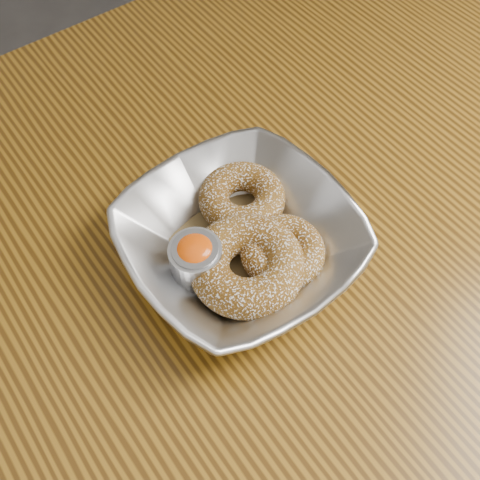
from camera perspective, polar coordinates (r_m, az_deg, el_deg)
ground_plane at (r=1.31m, az=-3.14°, el=-18.17°), size 4.00×4.00×0.00m
table at (r=0.70m, az=-5.60°, el=-4.42°), size 1.20×0.80×0.75m
serving_bowl at (r=0.57m, az=-0.00°, el=-0.07°), size 0.23×0.23×0.06m
parchment at (r=0.59m, az=-0.00°, el=-1.10°), size 0.19×0.19×0.00m
donut_back at (r=0.61m, az=0.20°, el=4.26°), size 0.12×0.12×0.03m
donut_front at (r=0.56m, az=0.70°, el=-2.56°), size 0.13×0.13×0.04m
donut_extra at (r=0.57m, az=4.34°, el=-1.16°), size 0.11×0.11×0.03m
ramekin at (r=0.56m, az=-4.49°, el=-1.95°), size 0.05×0.05×0.05m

